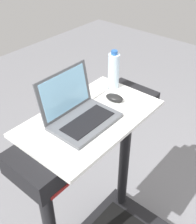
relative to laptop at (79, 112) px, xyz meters
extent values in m
cylinder|color=black|center=(0.40, -0.02, -0.62)|extent=(0.07, 0.07, 0.88)
cube|color=black|center=(0.06, -0.02, -0.12)|extent=(0.90, 0.28, 0.11)
cube|color=#0C3F19|center=(0.06, -0.17, -0.12)|extent=(0.24, 0.01, 0.06)
cube|color=maroon|center=(0.06, -0.17, -0.17)|extent=(0.81, 0.00, 0.02)
cube|color=white|center=(0.06, -0.02, -0.06)|extent=(0.71, 0.43, 0.02)
cube|color=#515459|center=(0.00, -0.04, -0.04)|extent=(0.32, 0.22, 0.02)
cube|color=black|center=(0.00, -0.06, -0.03)|extent=(0.26, 0.12, 0.00)
cube|color=#515459|center=(0.00, 0.09, 0.08)|extent=(0.32, 0.05, 0.21)
cube|color=#8CCCF2|center=(0.00, 0.08, 0.08)|extent=(0.28, 0.04, 0.19)
ellipsoid|color=black|center=(0.25, -0.03, -0.03)|extent=(0.07, 0.11, 0.03)
cylinder|color=silver|center=(0.35, 0.06, 0.05)|extent=(0.06, 0.06, 0.20)
cylinder|color=#2659A5|center=(0.35, 0.06, 0.17)|extent=(0.04, 0.04, 0.02)
camera|label=1|loc=(-0.77, -0.77, 0.78)|focal=44.84mm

